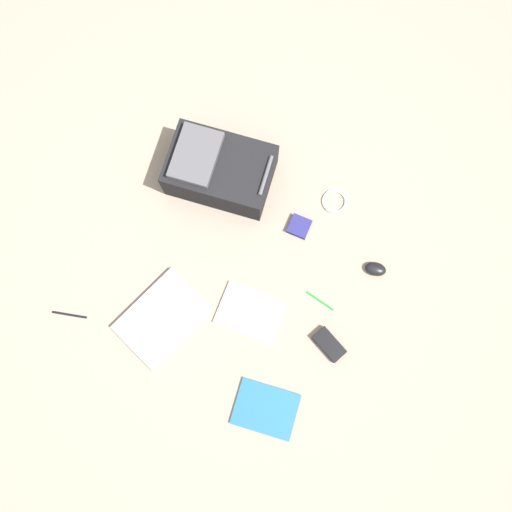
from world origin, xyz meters
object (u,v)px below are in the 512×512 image
computer_mouse (375,269)px  cable_coil (335,201)px  book_manual (266,409)px  laptop (162,318)px  power_brick (329,344)px  earbud_pouch (299,226)px  pen_blue (69,315)px  backpack (219,170)px  book_blue (250,313)px  pen_black (320,300)px

computer_mouse → cable_coil: size_ratio=0.80×
book_manual → laptop: bearing=-101.8°
power_brick → earbud_pouch: (-0.39, -0.34, -0.00)m
power_brick → earbud_pouch: bearing=-138.7°
laptop → cable_coil: (-0.81, 0.40, -0.01)m
cable_coil → pen_blue: size_ratio=0.75×
computer_mouse → earbud_pouch: size_ratio=1.02×
backpack → book_blue: (0.47, 0.41, -0.09)m
book_blue → pen_blue: (0.37, -0.67, -0.00)m
book_manual → earbud_pouch: bearing=-162.5°
book_blue → earbud_pouch: (-0.43, 0.01, 0.01)m
pen_black → power_brick: bearing=37.7°
book_manual → computer_mouse: (-0.73, 0.14, 0.01)m
computer_mouse → earbud_pouch: 0.37m
computer_mouse → pen_blue: bearing=-68.1°
book_manual → pen_blue: book_manual is taller
book_manual → earbud_pouch: 0.78m
backpack → earbud_pouch: 0.42m
backpack → book_blue: size_ratio=1.70×
book_manual → book_blue: 0.40m
computer_mouse → pen_black: computer_mouse is taller
pen_black → pen_blue: same height
laptop → power_brick: bearing=109.7°
book_manual → book_blue: size_ratio=0.99×
laptop → cable_coil: bearing=153.4°
book_manual → cable_coil: 0.93m
book_manual → book_blue: same height
pen_black → pen_blue: size_ratio=0.90×
laptop → pen_black: (-0.39, 0.55, -0.01)m
laptop → pen_black: size_ratio=3.06×
cable_coil → earbud_pouch: bearing=-25.1°
book_manual → pen_black: (-0.50, -0.01, -0.00)m
book_manual → power_brick: power_brick is taller
backpack → pen_blue: 0.88m
book_blue → computer_mouse: bearing=137.6°
backpack → book_manual: 1.02m
laptop → cable_coil: size_ratio=3.67×
backpack → pen_black: 0.71m
power_brick → cable_coil: bearing=-155.5°
power_brick → earbud_pouch: size_ratio=1.58×
cable_coil → pen_blue: (0.98, -0.76, -0.00)m
book_blue → computer_mouse: size_ratio=3.18×
backpack → laptop: backpack is taller
book_blue → power_brick: power_brick is taller
laptop → earbud_pouch: (-0.63, 0.32, -0.00)m
book_manual → computer_mouse: computer_mouse is taller
power_brick → pen_black: power_brick is taller
pen_black → cable_coil: bearing=-161.0°
book_blue → pen_blue: 0.76m
earbud_pouch → computer_mouse: bearing=88.1°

